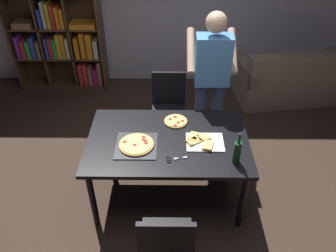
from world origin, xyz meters
name	(u,v)px	position (x,y,z in m)	size (l,w,h in m)	color
ground_plane	(168,191)	(0.00, 0.00, 0.00)	(12.00, 12.00, 0.00)	#38281E
dining_table	(168,145)	(0.00, 0.00, 0.68)	(1.58, 1.01, 0.75)	black
chair_near_camera	(167,244)	(0.00, -0.99, 0.51)	(0.42, 0.42, 0.90)	black
chair_far_side	(169,104)	(0.00, 0.99, 0.51)	(0.42, 0.42, 0.90)	black
couch	(294,80)	(1.91, 1.99, 0.30)	(1.80, 1.08, 0.85)	gray
bookshelf	(57,26)	(-1.69, 2.37, 0.99)	(1.40, 0.35, 1.95)	#513823
person_serving_pizza	(211,78)	(0.48, 0.77, 1.00)	(0.55, 0.54, 1.75)	#38476B
pepperoni_pizza_on_tray	(136,145)	(-0.30, -0.10, 0.77)	(0.39, 0.39, 0.04)	#2D2D33
pizza_slices_on_towel	(202,141)	(0.33, -0.04, 0.76)	(0.37, 0.29, 0.03)	white
wine_bottle	(237,152)	(0.61, -0.31, 0.87)	(0.07, 0.07, 0.32)	#194723
kitchen_scissors	(173,159)	(0.05, -0.29, 0.76)	(0.20, 0.09, 0.01)	silver
second_pizza_plain	(176,121)	(0.08, 0.28, 0.76)	(0.24, 0.24, 0.03)	tan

